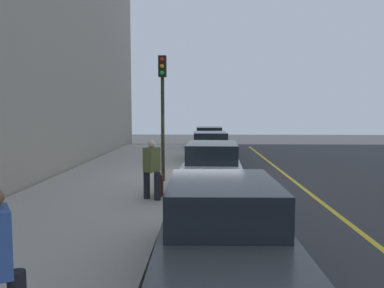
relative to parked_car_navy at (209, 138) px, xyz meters
The scene contains 11 objects.
ground_plane 11.58m from the parked_car_navy, ahead, with size 56.00×56.00×0.00m, color #333335.
sidewalk 12.11m from the parked_car_navy, 17.08° to the right, with size 28.00×4.60×0.15m, color #A39E93.
lane_stripe_centre 11.95m from the parked_car_navy, 14.32° to the left, with size 28.00×0.14×0.01m, color gold.
snow_bank_curb 12.94m from the parked_car_navy, ahead, with size 5.44×0.56×0.22m, color white.
parked_car_navy is the anchor object (origin of this frame).
parked_car_green 6.23m from the parked_car_navy, ahead, with size 4.52×1.95×1.51m.
parked_car_white 12.69m from the parked_car_navy, ahead, with size 4.71×2.03×1.51m.
parked_car_charcoal 19.45m from the parked_car_navy, ahead, with size 4.35×1.95×1.51m.
pedestrian_olive_coat 14.86m from the parked_car_navy, ahead, with size 0.52×0.49×1.63m.
traffic_light_pole 12.38m from the parked_car_navy, ahead, with size 0.35×0.26×4.24m.
rolling_suitcase 14.38m from the parked_car_navy, ahead, with size 0.34×0.22×0.96m.
Camera 1 is at (13.40, -0.12, 2.55)m, focal length 35.72 mm.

